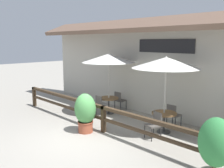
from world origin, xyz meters
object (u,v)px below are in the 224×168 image
dining_table_near (109,101)px  chair_near_streetside (96,105)px  chair_middle_wallside (173,114)px  patio_umbrella_middle (166,63)px  dining_table_middle (164,117)px  potted_plant_small_flowering (215,148)px  potted_plant_broad_leaf (85,112)px  chair_middle_streetside (154,124)px  chair_near_wallside (120,100)px  patio_umbrella_near (109,58)px

dining_table_near → chair_near_streetside: 0.72m
chair_near_streetside → chair_middle_wallside: bearing=23.5°
patio_umbrella_middle → dining_table_middle: size_ratio=3.06×
potted_plant_small_flowering → potted_plant_broad_leaf: potted_plant_small_flowering is taller
dining_table_middle → chair_middle_wallside: bearing=95.6°
dining_table_near → potted_plant_broad_leaf: potted_plant_broad_leaf is taller
patio_umbrella_middle → chair_middle_wallside: patio_umbrella_middle is taller
chair_middle_streetside → chair_near_wallside: bearing=167.3°
patio_umbrella_near → potted_plant_broad_leaf: size_ratio=1.93×
chair_near_streetside → patio_umbrella_middle: size_ratio=0.33×
chair_middle_streetside → chair_middle_wallside: 1.40m
dining_table_near → potted_plant_small_flowering: size_ratio=0.56×
chair_near_streetside → chair_middle_wallside: size_ratio=1.00×
potted_plant_broad_leaf → potted_plant_small_flowering: bearing=-0.6°
chair_middle_wallside → chair_middle_streetside: bearing=98.9°
chair_near_wallside → potted_plant_small_flowering: size_ratio=0.56×
patio_umbrella_near → chair_middle_wallside: size_ratio=3.07×
dining_table_near → chair_middle_streetside: chair_middle_streetside is taller
chair_near_wallside → dining_table_middle: 3.26m
patio_umbrella_near → dining_table_near: 1.89m
chair_middle_streetside → chair_middle_wallside: bearing=111.3°
chair_near_wallside → chair_middle_streetside: same height
chair_middle_streetside → potted_plant_small_flowering: bearing=-12.7°
patio_umbrella_near → chair_near_wallside: 2.09m
potted_plant_small_flowering → chair_near_wallside: bearing=152.7°
dining_table_middle → potted_plant_small_flowering: 3.39m
dining_table_middle → patio_umbrella_near: bearing=175.4°
patio_umbrella_middle → potted_plant_small_flowering: patio_umbrella_middle is taller
patio_umbrella_middle → potted_plant_small_flowering: 3.73m
chair_near_wallside → potted_plant_small_flowering: bearing=153.1°
chair_near_streetside → potted_plant_small_flowering: bearing=-12.6°
chair_near_streetside → patio_umbrella_middle: 3.70m
chair_middle_streetside → potted_plant_small_flowering: (2.59, -1.34, 0.38)m
chair_middle_streetside → potted_plant_small_flowering: 2.94m
chair_near_streetside → chair_middle_streetside: bearing=-1.5°
chair_near_wallside → chair_middle_wallside: bearing=175.3°
patio_umbrella_near → chair_near_streetside: (-0.00, -0.72, -1.97)m
dining_table_middle → potted_plant_small_flowering: bearing=-37.1°
dining_table_near → chair_middle_streetside: 3.33m
patio_umbrella_middle → potted_plant_small_flowering: size_ratio=1.71×
chair_near_streetside → potted_plant_small_flowering: potted_plant_small_flowering is taller
patio_umbrella_near → chair_near_streetside: size_ratio=3.07×
potted_plant_small_flowering → dining_table_near: bearing=158.5°
chair_near_streetside → patio_umbrella_near: bearing=92.3°
patio_umbrella_middle → potted_plant_broad_leaf: (-1.94, -1.99, -1.71)m
chair_near_wallside → chair_middle_streetside: (3.21, -1.66, 0.00)m
dining_table_near → patio_umbrella_near: bearing=0.0°
chair_middle_wallside → chair_near_wallside: bearing=-2.9°
patio_umbrella_near → chair_middle_streetside: bearing=-16.4°
chair_near_wallside → potted_plant_broad_leaf: size_ratio=0.63×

